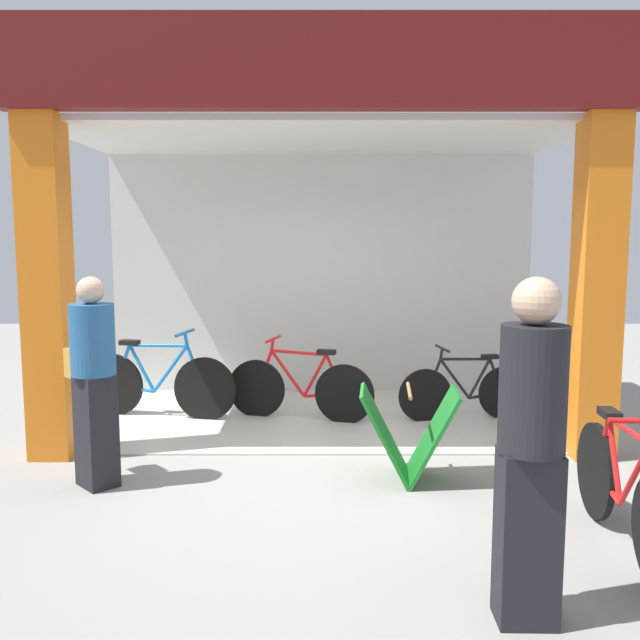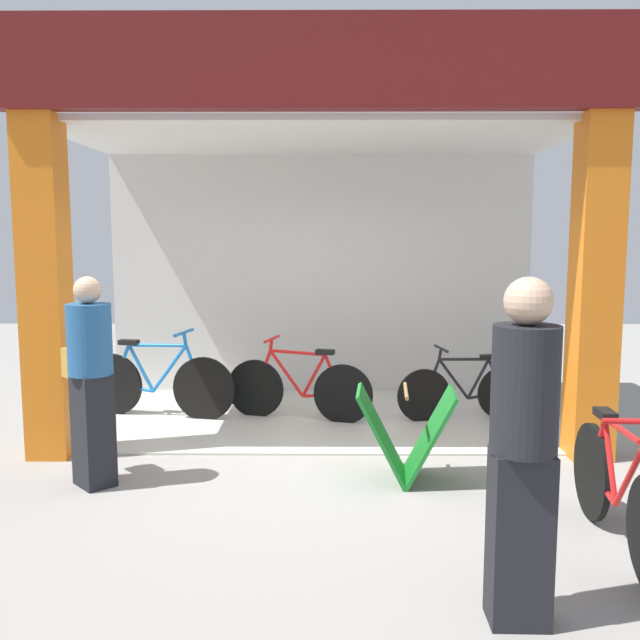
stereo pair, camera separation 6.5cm
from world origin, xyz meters
name	(u,v)px [view 2 (the right image)]	position (x,y,z in m)	size (l,w,h in m)	color
ground_plane	(319,456)	(0.00, 0.00, 0.00)	(18.31, 18.31, 0.00)	gray
shop_facade	(320,231)	(0.00, 1.34, 2.01)	(5.36, 2.89, 3.75)	beige
bicycle_inside_0	(299,388)	(-0.23, 1.18, 0.35)	(1.56, 0.53, 0.89)	black
bicycle_inside_1	(465,391)	(1.53, 1.18, 0.32)	(1.45, 0.40, 0.80)	black
bicycle_inside_2	(157,383)	(-1.77, 1.28, 0.38)	(1.72, 0.49, 0.96)	black
bicycle_parked_0	(619,493)	(1.88, -1.85, 0.38)	(0.47, 1.71, 0.94)	black
sandwich_board_sign	(405,435)	(0.69, -0.61, 0.38)	(0.83, 0.60, 0.76)	#197226
pedestrian_0	(523,447)	(1.04, -2.66, 0.92)	(0.34, 0.34, 1.78)	black
pedestrian_1	(90,378)	(-1.79, -0.72, 0.86)	(0.57, 0.59, 1.66)	black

